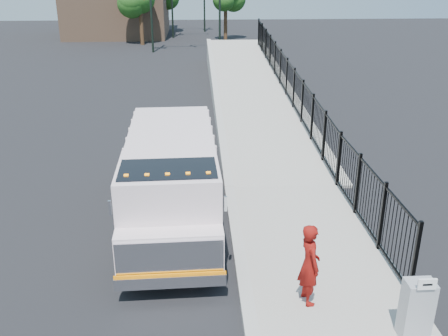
{
  "coord_description": "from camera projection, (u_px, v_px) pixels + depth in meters",
  "views": [
    {
      "loc": [
        -0.99,
        -10.8,
        6.82
      ],
      "look_at": [
        -0.28,
        2.0,
        1.61
      ],
      "focal_mm": 40.0,
      "sensor_mm": 36.0,
      "label": 1
    }
  ],
  "objects": [
    {
      "name": "curb",
      "position": [
        247.0,
        303.0,
        10.73
      ],
      "size": [
        0.3,
        12.0,
        0.16
      ],
      "primitive_type": "cube",
      "color": "#ADAAA3",
      "rests_on": "ground"
    },
    {
      "name": "sidewalk",
      "position": [
        335.0,
        301.0,
        10.84
      ],
      "size": [
        3.55,
        12.0,
        0.12
      ],
      "primitive_type": "cube",
      "color": "#9E998E",
      "rests_on": "ground"
    },
    {
      "name": "iron_fence",
      "position": [
        293.0,
        101.0,
        23.56
      ],
      "size": [
        0.1,
        28.0,
        1.8
      ],
      "primitive_type": "cube",
      "color": "black",
      "rests_on": "ground"
    },
    {
      "name": "ramp",
      "position": [
        253.0,
        99.0,
        27.52
      ],
      "size": [
        3.95,
        24.06,
        3.19
      ],
      "primitive_type": "cube",
      "rotation": [
        0.06,
        0.0,
        0.0
      ],
      "color": "#9E998E",
      "rests_on": "ground"
    },
    {
      "name": "worker",
      "position": [
        309.0,
        264.0,
        10.42
      ],
      "size": [
        0.54,
        0.73,
        1.83
      ],
      "primitive_type": "imported",
      "rotation": [
        0.0,
        0.0,
        1.74
      ],
      "color": "maroon",
      "rests_on": "sidewalk"
    },
    {
      "name": "utility_cabinet",
      "position": [
        416.0,
        310.0,
        9.5
      ],
      "size": [
        0.55,
        0.4,
        1.25
      ],
      "primitive_type": "cube",
      "color": "gray",
      "rests_on": "sidewalk"
    },
    {
      "name": "ground",
      "position": [
        240.0,
        256.0,
        12.61
      ],
      "size": [
        120.0,
        120.0,
        0.0
      ],
      "primitive_type": "plane",
      "color": "black",
      "rests_on": "ground"
    },
    {
      "name": "tree_0",
      "position": [
        140.0,
        0.0,
        44.9
      ],
      "size": [
        2.93,
        2.93,
        5.47
      ],
      "color": "#382314",
      "rests_on": "ground"
    },
    {
      "name": "truck",
      "position": [
        171.0,
        176.0,
        13.69
      ],
      "size": [
        2.69,
        7.65,
        2.6
      ],
      "rotation": [
        0.0,
        0.0,
        0.03
      ],
      "color": "black",
      "rests_on": "ground"
    },
    {
      "name": "arrow_sign",
      "position": [
        427.0,
        284.0,
        9.02
      ],
      "size": [
        0.35,
        0.04,
        0.22
      ],
      "primitive_type": "cube",
      "color": "white",
      "rests_on": "utility_cabinet"
    }
  ]
}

